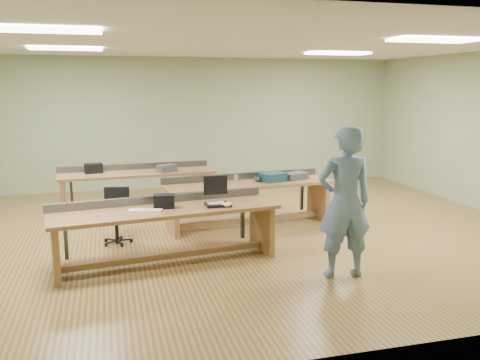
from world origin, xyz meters
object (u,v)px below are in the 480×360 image
Objects in this scene: workbench_back at (137,182)px; laptop_base at (218,204)px; workbench_mid at (248,193)px; parts_bin_teal at (273,177)px; camera_bag at (164,201)px; task_chair at (117,223)px; mug at (258,179)px; workbench_front at (165,222)px; person at (345,202)px; drinks_can at (236,179)px; parts_bin_grey at (295,176)px.

workbench_back reaches higher than laptop_base.
workbench_mid is 7.11× the size of parts_bin_teal.
task_chair is (-0.61, 1.05, -0.54)m from camera_bag.
task_chair is 2.46m from mug.
workbench_back reaches higher than mug.
laptop_base is at bearing -77.95° from workbench_back.
mug is (1.75, 1.51, 0.24)m from workbench_front.
workbench_back is (-0.18, 3.06, -0.00)m from workbench_front.
drinks_can is at bearing -70.28° from person.
workbench_front is 0.28m from camera_bag.
workbench_back is 3.03m from parts_bin_grey.
laptop_base is at bearing -130.26° from parts_bin_teal.
parts_bin_teal is at bearing 49.85° from laptop_base.
camera_bag is 2.02× the size of drinks_can.
drinks_can is at bearing 57.37° from camera_bag.
mug is at bearing 0.21° from drinks_can.
person is at bearing -85.01° from workbench_mid.
person is 2.35m from camera_bag.
workbench_back is at bearing 134.90° from drinks_can.
camera_bag is at bearing 115.03° from workbench_front.
task_chair is at bearing -34.01° from person.
mug is (2.36, 0.46, 0.49)m from task_chair.
camera_bag reaches higher than mug.
person is (0.50, -2.58, 0.39)m from workbench_mid.
mug is at bearing -78.34° from person.
workbench_mid is at bearing 178.55° from parts_bin_teal.
laptop_base is at bearing -11.78° from workbench_front.
workbench_front is 3.07m from workbench_back.
camera_bag is 2.33× the size of mug.
camera_bag is 2.31m from mug.
drinks_can reaches higher than workbench_front.
workbench_mid is at bearing 60.84° from laptop_base.
workbench_back is (-1.76, 1.56, 0.00)m from workbench_mid.
person is at bearing -88.61° from parts_bin_teal.
workbench_front is 2.91m from parts_bin_grey.
person is at bearing -17.84° from camera_bag.
drinks_can is (-0.38, -0.00, 0.02)m from mug.
workbench_mid is at bearing -175.72° from parts_bin_grey.
person is at bearing -65.31° from workbench_back.
camera_bag reaches higher than workbench_mid.
parts_bin_teal is at bearing 28.87° from workbench_front.
parts_bin_teal is 0.65m from drinks_can.
workbench_front is 1.25m from task_chair.
camera_bag is at bearing -142.63° from workbench_mid.
workbench_front is 1.06× the size of workbench_mid.
person is 5.73× the size of laptop_base.
person is at bearing -97.92° from parts_bin_grey.
camera_bag reaches higher than laptop_base.
workbench_mid is 2.35m from workbench_back.
mug is (-0.33, 2.59, -0.15)m from person.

